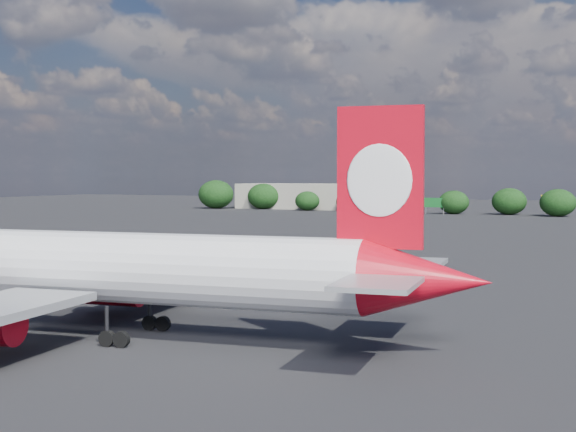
% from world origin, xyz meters
% --- Properties ---
extents(ground, '(500.00, 500.00, 0.00)m').
position_xyz_m(ground, '(0.00, 60.00, 0.00)').
color(ground, black).
rests_on(ground, ground).
extents(qantas_airliner, '(46.51, 44.33, 15.17)m').
position_xyz_m(qantas_airliner, '(8.27, 2.68, 4.62)').
color(qantas_airliner, white).
rests_on(qantas_airliner, ground).
extents(terminal_building, '(42.00, 16.00, 8.00)m').
position_xyz_m(terminal_building, '(-65.00, 192.00, 4.00)').
color(terminal_building, gray).
rests_on(terminal_building, ground).
extents(highway_sign, '(6.00, 0.30, 4.50)m').
position_xyz_m(highway_sign, '(-18.00, 176.00, 3.13)').
color(highway_sign, '#125D21').
rests_on(highway_sign, ground).
extents(billboard_yellow, '(5.00, 0.30, 5.50)m').
position_xyz_m(billboard_yellow, '(12.00, 182.00, 3.87)').
color(billboard_yellow, yellow).
rests_on(billboard_yellow, ground).
extents(horizon_treeline, '(203.23, 15.22, 9.13)m').
position_xyz_m(horizon_treeline, '(-8.94, 180.15, 3.74)').
color(horizon_treeline, black).
rests_on(horizon_treeline, ground).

